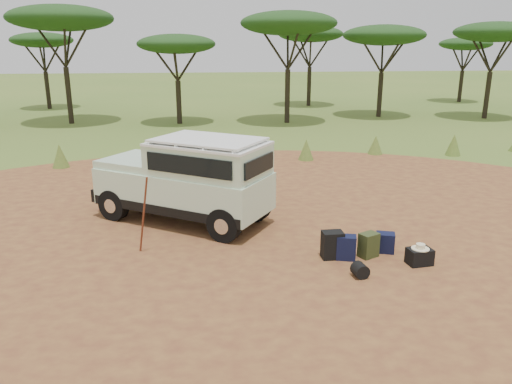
{
  "coord_description": "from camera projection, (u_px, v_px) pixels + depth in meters",
  "views": [
    {
      "loc": [
        -1.19,
        -9.86,
        4.27
      ],
      "look_at": [
        0.16,
        1.03,
        1.0
      ],
      "focal_mm": 35.0,
      "sensor_mm": 36.0,
      "label": 1
    }
  ],
  "objects": [
    {
      "name": "safari_vehicle",
      "position": [
        188.0,
        181.0,
        12.2
      ],
      "size": [
        4.59,
        3.87,
        2.15
      ],
      "rotation": [
        0.0,
        0.0,
        -0.59
      ],
      "color": "silver",
      "rests_on": "ground"
    },
    {
      "name": "ground",
      "position": [
        254.0,
        250.0,
        10.74
      ],
      "size": [
        140.0,
        140.0,
        0.0
      ],
      "primitive_type": "plane",
      "color": "#527429",
      "rests_on": "ground"
    },
    {
      "name": "safari_hat",
      "position": [
        420.0,
        247.0,
        9.94
      ],
      "size": [
        0.36,
        0.36,
        0.1
      ],
      "color": "beige",
      "rests_on": "hard_case"
    },
    {
      "name": "backpack_black",
      "position": [
        332.0,
        245.0,
        10.27
      ],
      "size": [
        0.43,
        0.32,
        0.58
      ],
      "primitive_type": "cube",
      "rotation": [
        0.0,
        0.0,
        0.01
      ],
      "color": "black",
      "rests_on": "ground"
    },
    {
      "name": "walking_staff",
      "position": [
        144.0,
        215.0,
        10.36
      ],
      "size": [
        0.32,
        0.28,
        1.69
      ],
      "primitive_type": "cylinder",
      "rotation": [
        0.2,
        0.0,
        0.86
      ],
      "color": "brown",
      "rests_on": "ground"
    },
    {
      "name": "backpack_navy",
      "position": [
        346.0,
        248.0,
        10.23
      ],
      "size": [
        0.45,
        0.38,
        0.51
      ],
      "primitive_type": "cube",
      "rotation": [
        0.0,
        0.0,
        -0.28
      ],
      "color": "#101535",
      "rests_on": "ground"
    },
    {
      "name": "grass_fringe",
      "position": [
        230.0,
        150.0,
        18.89
      ],
      "size": [
        36.6,
        1.6,
        0.9
      ],
      "color": "#527429",
      "rests_on": "ground"
    },
    {
      "name": "hard_case",
      "position": [
        419.0,
        257.0,
        10.0
      ],
      "size": [
        0.51,
        0.39,
        0.34
      ],
      "primitive_type": "cube",
      "rotation": [
        0.0,
        0.0,
        0.12
      ],
      "color": "black",
      "rests_on": "ground"
    },
    {
      "name": "dirt_clearing",
      "position": [
        254.0,
        250.0,
        10.74
      ],
      "size": [
        23.0,
        23.0,
        0.01
      ],
      "primitive_type": "cylinder",
      "color": "olive",
      "rests_on": "ground"
    },
    {
      "name": "backpack_olive",
      "position": [
        369.0,
        245.0,
        10.33
      ],
      "size": [
        0.46,
        0.41,
        0.52
      ],
      "primitive_type": "cube",
      "rotation": [
        0.0,
        0.0,
        0.46
      ],
      "color": "#36431F",
      "rests_on": "ground"
    },
    {
      "name": "acacia_treeline",
      "position": [
        226.0,
        33.0,
        28.28
      ],
      "size": [
        46.7,
        13.2,
        6.26
      ],
      "color": "black",
      "rests_on": "ground"
    },
    {
      "name": "stuff_sack",
      "position": [
        360.0,
        270.0,
        9.46
      ],
      "size": [
        0.32,
        0.32,
        0.28
      ],
      "primitive_type": "cylinder",
      "rotation": [
        1.57,
        0.0,
        0.15
      ],
      "color": "black",
      "rests_on": "ground"
    },
    {
      "name": "duffel_navy",
      "position": [
        385.0,
        243.0,
        10.59
      ],
      "size": [
        0.45,
        0.4,
        0.43
      ],
      "primitive_type": "cube",
      "rotation": [
        0.0,
        0.0,
        -0.33
      ],
      "color": "#101535",
      "rests_on": "ground"
    }
  ]
}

